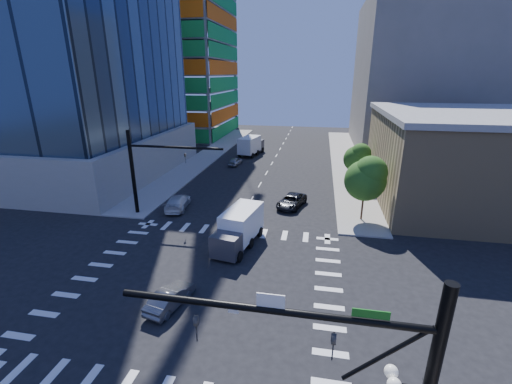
# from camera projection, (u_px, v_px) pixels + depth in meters

# --- Properties ---
(ground) EXTENTS (160.00, 160.00, 0.00)m
(ground) POSITION_uv_depth(u_px,v_px,m) (204.00, 284.00, 25.01)
(ground) COLOR black
(ground) RESTS_ON ground
(road_markings) EXTENTS (20.00, 20.00, 0.01)m
(road_markings) POSITION_uv_depth(u_px,v_px,m) (204.00, 284.00, 25.01)
(road_markings) COLOR silver
(road_markings) RESTS_ON ground
(sidewalk_ne) EXTENTS (5.00, 60.00, 0.15)m
(sidewalk_ne) POSITION_uv_depth(u_px,v_px,m) (346.00, 161.00, 59.97)
(sidewalk_ne) COLOR gray
(sidewalk_ne) RESTS_ON ground
(sidewalk_nw) EXTENTS (5.00, 60.00, 0.15)m
(sidewalk_nw) POSITION_uv_depth(u_px,v_px,m) (209.00, 155.00, 64.28)
(sidewalk_nw) COLOR gray
(sidewalk_nw) RESTS_ON ground
(construction_building) EXTENTS (25.16, 34.50, 70.60)m
(construction_building) POSITION_uv_depth(u_px,v_px,m) (172.00, 27.00, 79.14)
(construction_building) COLOR slate
(construction_building) RESTS_ON ground
(commercial_building) EXTENTS (20.50, 22.50, 10.60)m
(commercial_building) POSITION_uv_depth(u_px,v_px,m) (471.00, 158.00, 39.38)
(commercial_building) COLOR tan
(commercial_building) RESTS_ON ground
(bg_building_ne) EXTENTS (24.00, 30.00, 28.00)m
(bg_building_ne) POSITION_uv_depth(u_px,v_px,m) (423.00, 76.00, 66.83)
(bg_building_ne) COLOR #68635D
(bg_building_ne) RESTS_ON ground
(signal_mast_nw) EXTENTS (10.20, 0.40, 9.00)m
(signal_mast_nw) POSITION_uv_depth(u_px,v_px,m) (145.00, 166.00, 35.60)
(signal_mast_nw) COLOR black
(signal_mast_nw) RESTS_ON sidewalk_nw
(tree_south) EXTENTS (4.16, 4.16, 6.82)m
(tree_south) POSITION_uv_depth(u_px,v_px,m) (367.00, 178.00, 34.20)
(tree_south) COLOR #382316
(tree_south) RESTS_ON sidewalk_ne
(tree_north) EXTENTS (3.54, 3.52, 5.78)m
(tree_north) POSITION_uv_depth(u_px,v_px,m) (358.00, 157.00, 45.52)
(tree_north) COLOR #382316
(tree_north) RESTS_ON sidewalk_ne
(car_nb_far) EXTENTS (3.61, 5.47, 1.40)m
(car_nb_far) POSITION_uv_depth(u_px,v_px,m) (292.00, 201.00, 39.27)
(car_nb_far) COLOR black
(car_nb_far) RESTS_ON ground
(car_sb_near) EXTENTS (2.93, 5.57, 1.54)m
(car_sb_near) POSITION_uv_depth(u_px,v_px,m) (178.00, 202.00, 38.75)
(car_sb_near) COLOR white
(car_sb_near) RESTS_ON ground
(car_sb_mid) EXTENTS (1.90, 3.92, 1.29)m
(car_sb_mid) POSITION_uv_depth(u_px,v_px,m) (235.00, 161.00, 57.18)
(car_sb_mid) COLOR #9C9DA3
(car_sb_mid) RESTS_ON ground
(car_sb_cross) EXTENTS (2.23, 4.19, 1.31)m
(car_sb_cross) POSITION_uv_depth(u_px,v_px,m) (170.00, 298.00, 22.44)
(car_sb_cross) COLOR #56575C
(car_sb_cross) RESTS_ON ground
(box_truck_near) EXTENTS (3.64, 6.47, 3.20)m
(box_truck_near) POSITION_uv_depth(u_px,v_px,m) (237.00, 232.00, 29.99)
(box_truck_near) COLOR black
(box_truck_near) RESTS_ON ground
(box_truck_far) EXTENTS (4.03, 7.06, 3.49)m
(box_truck_far) POSITION_uv_depth(u_px,v_px,m) (252.00, 146.00, 64.38)
(box_truck_far) COLOR black
(box_truck_far) RESTS_ON ground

